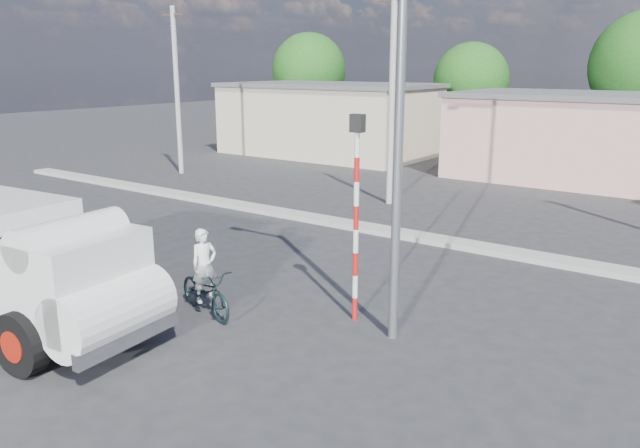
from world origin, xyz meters
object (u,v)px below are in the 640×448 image
Objects in this scene: streetlight at (393,84)px; cyclist at (205,279)px; truck at (15,263)px; bicycle at (206,291)px; traffic_pole at (356,201)px.

cyclist is at bearing -160.35° from streetlight.
bicycle is (2.33, 2.88, -0.94)m from truck.
traffic_pole is 0.48× the size of streetlight.
streetlight reaches higher than bicycle.
streetlight is (6.08, 4.22, 3.49)m from truck.
truck is 6.94m from traffic_pole.
traffic_pole is (2.81, 1.64, 2.07)m from bicycle.
streetlight is at bearing -54.64° from cyclist.
streetlight is at bearing -17.73° from traffic_pole.
traffic_pole is (2.81, 1.64, 1.78)m from cyclist.
streetlight is at bearing 29.35° from truck.
cyclist is (0.00, 0.00, 0.28)m from bicycle.
truck is 1.52× the size of traffic_pole.
streetlight is (0.94, -0.30, 2.37)m from traffic_pole.
traffic_pole is at bearing 162.27° from streetlight.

